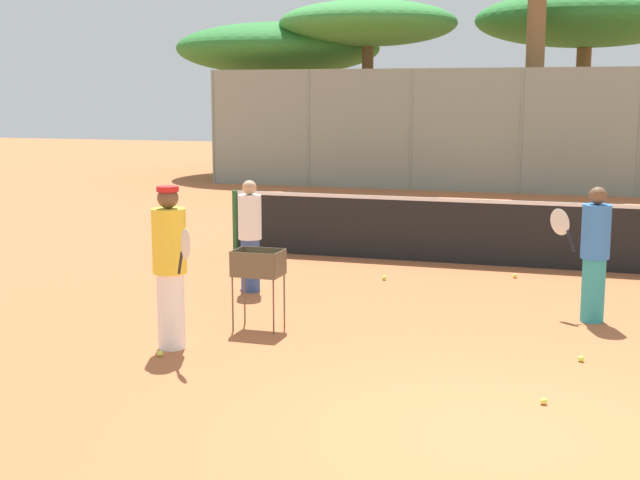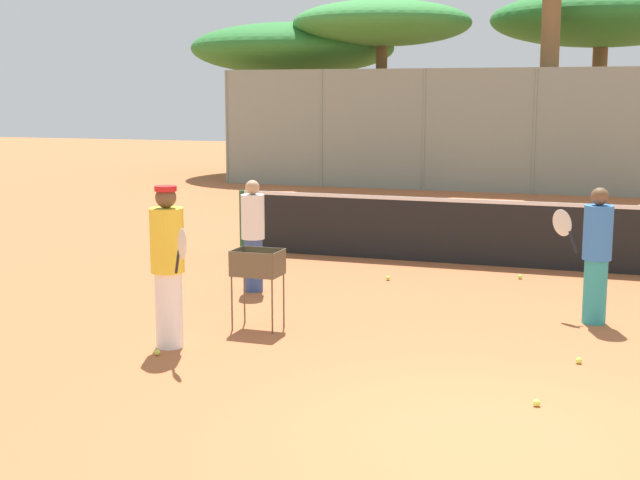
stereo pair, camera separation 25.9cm
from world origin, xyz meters
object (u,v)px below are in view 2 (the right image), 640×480
at_px(player_white_outfit, 168,265).
at_px(tennis_net, 559,235).
at_px(player_red_cap, 253,234).
at_px(player_yellow_shirt, 596,254).
at_px(ball_cart, 255,269).

bearing_deg(player_white_outfit, tennis_net, 102.48).
distance_m(tennis_net, player_red_cap, 4.92).
bearing_deg(player_yellow_shirt, tennis_net, -44.73).
relative_size(player_yellow_shirt, ball_cart, 1.75).
distance_m(player_white_outfit, ball_cart, 1.22).
xyz_separation_m(player_red_cap, player_yellow_shirt, (4.60, -0.28, 0.04)).
bearing_deg(tennis_net, ball_cart, -122.91).
distance_m(tennis_net, player_white_outfit, 6.91).
xyz_separation_m(player_red_cap, ball_cart, (0.84, -1.85, -0.09)).
relative_size(tennis_net, ball_cart, 11.58).
height_order(tennis_net, player_red_cap, player_red_cap).
bearing_deg(player_white_outfit, ball_cart, 106.13).
relative_size(player_white_outfit, player_yellow_shirt, 1.08).
bearing_deg(tennis_net, player_yellow_shirt, -78.39).
bearing_deg(player_yellow_shirt, player_white_outfit, 64.86).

